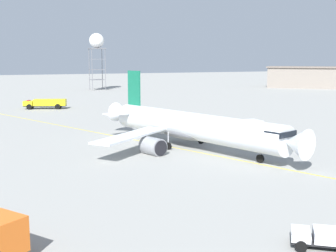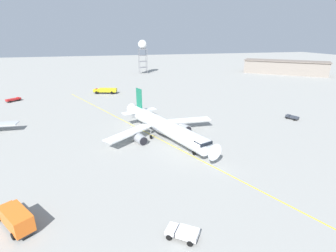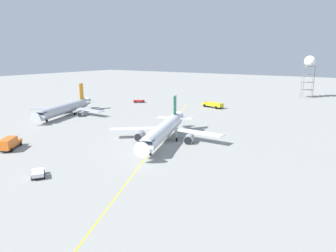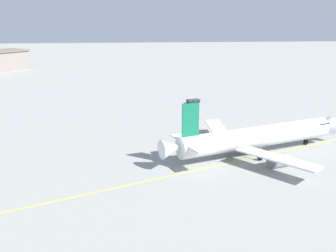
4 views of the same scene
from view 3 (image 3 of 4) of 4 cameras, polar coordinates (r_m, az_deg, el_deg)
ground_plane at (r=86.13m, az=-0.88°, el=-3.53°), size 600.00×600.00×0.00m
airliner_main at (r=89.54m, az=-0.74°, el=-0.86°), size 31.36×37.58×11.21m
airliner_secondary at (r=134.02m, az=-17.58°, el=2.89°), size 30.08×37.35×11.62m
fire_tender_truck at (r=147.86m, az=7.90°, el=3.77°), size 11.10×5.91×2.50m
ops_pickup_truck at (r=162.76m, az=-5.12°, el=4.38°), size 5.49×5.20×1.41m
catering_truck_truck at (r=91.90m, az=-26.05°, el=-2.72°), size 6.96×8.36×3.10m
pushback_tug_truck at (r=69.73m, az=-21.87°, el=-7.70°), size 4.89×4.39×1.30m
radar_tower at (r=197.23m, az=23.58°, el=10.07°), size 6.21×6.21×22.82m
taxiway_centreline at (r=90.52m, az=-1.76°, el=-2.73°), size 55.66×127.05×0.01m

